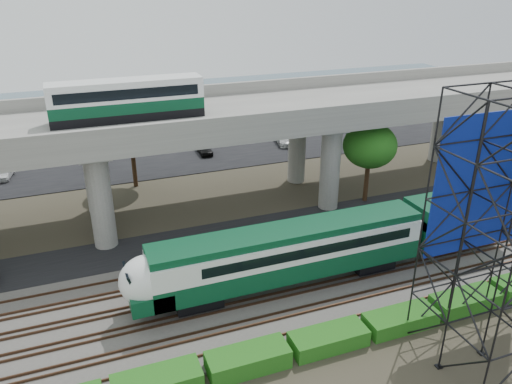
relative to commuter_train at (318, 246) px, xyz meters
name	(u,v)px	position (x,y,z in m)	size (l,w,h in m)	color
ground	(283,308)	(-3.41, -2.00, -2.88)	(140.00, 140.00, 0.00)	#474233
ballast_bed	(271,290)	(-3.41, 0.00, -2.78)	(90.00, 12.00, 0.20)	slate
service_road	(233,235)	(-3.41, 8.50, -2.84)	(90.00, 5.00, 0.08)	black
parking_lot	(173,149)	(-3.41, 32.00, -2.84)	(90.00, 18.00, 0.08)	black
harbor_water	(144,108)	(-3.41, 54.00, -2.87)	(140.00, 40.00, 0.03)	#3F5B68
rail_tracks	(271,287)	(-3.41, 0.00, -2.60)	(90.00, 9.52, 0.16)	#472D1E
commuter_train	(318,246)	(0.00, 0.00, 0.00)	(29.30, 3.06, 4.30)	black
overpass	(205,123)	(-3.91, 14.00, 5.33)	(80.00, 12.00, 12.40)	#9E9B93
hedge_strip	(329,338)	(-2.40, -6.30, -2.32)	(34.60, 1.80, 1.20)	#145914
trees	(159,158)	(-8.07, 14.17, 2.69)	(40.94, 16.94, 7.69)	#382314
parked_cars	(178,145)	(-2.89, 31.52, -2.19)	(37.21, 9.73, 1.28)	silver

